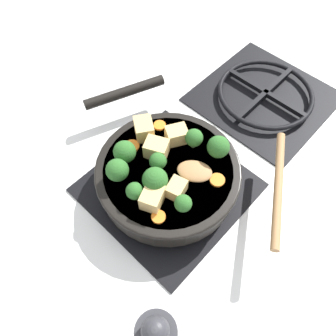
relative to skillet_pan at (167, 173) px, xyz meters
name	(u,v)px	position (x,y,z in m)	size (l,w,h in m)	color
ground_plane	(168,188)	(0.00, 0.00, -0.06)	(2.40, 2.40, 0.00)	white
front_burner_grate	(168,185)	(0.00, 0.00, -0.05)	(0.31, 0.31, 0.03)	black
rear_burner_grate	(265,95)	(0.00, 0.36, -0.05)	(0.31, 0.31, 0.03)	black
skillet_pan	(167,173)	(0.00, 0.00, 0.00)	(0.41, 0.33, 0.06)	black
wooden_spoon	(243,180)	(0.13, 0.07, 0.03)	(0.25, 0.23, 0.02)	#A87A4C
tofu_cube_center_large	(176,189)	(0.05, -0.03, 0.04)	(0.04, 0.03, 0.03)	#DBB770
tofu_cube_near_handle	(157,149)	(-0.04, 0.01, 0.04)	(0.04, 0.04, 0.04)	#DBB770
tofu_cube_east_chunk	(144,129)	(-0.09, 0.03, 0.04)	(0.05, 0.04, 0.04)	#DBB770
tofu_cube_west_chunk	(152,198)	(0.03, -0.07, 0.04)	(0.04, 0.04, 0.04)	#DBB770
tofu_cube_back_piece	(177,135)	(-0.03, 0.06, 0.04)	(0.04, 0.03, 0.03)	#DBB770
broccoli_floret_near_spoon	(125,152)	(-0.07, -0.04, 0.05)	(0.04, 0.04, 0.05)	#709956
broccoli_floret_center_top	(218,147)	(0.05, 0.09, 0.05)	(0.04, 0.04, 0.05)	#709956
broccoli_floret_east_rim	(117,170)	(-0.05, -0.08, 0.05)	(0.04, 0.04, 0.05)	#709956
broccoli_floret_west_rim	(155,180)	(0.02, -0.05, 0.05)	(0.05, 0.05, 0.05)	#709956
broccoli_floret_north_edge	(183,204)	(0.08, -0.05, 0.05)	(0.03, 0.03, 0.04)	#709956
broccoli_floret_south_cluster	(192,137)	(0.00, 0.07, 0.05)	(0.04, 0.04, 0.04)	#709956
broccoli_floret_mid_floret	(158,161)	(-0.01, -0.01, 0.05)	(0.03, 0.03, 0.04)	#709956
broccoli_floret_small_inner	(136,192)	(0.01, -0.09, 0.05)	(0.03, 0.03, 0.04)	#709956
carrot_slice_orange_thin	(160,125)	(-0.08, 0.06, 0.03)	(0.03, 0.03, 0.01)	orange
carrot_slice_near_center	(132,146)	(-0.08, -0.01, 0.03)	(0.03, 0.03, 0.01)	orange
carrot_slice_edge_slice	(158,217)	(0.06, -0.09, 0.03)	(0.03, 0.03, 0.01)	orange
carrot_slice_under_broccoli	(217,180)	(0.09, 0.04, 0.03)	(0.03, 0.03, 0.01)	orange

